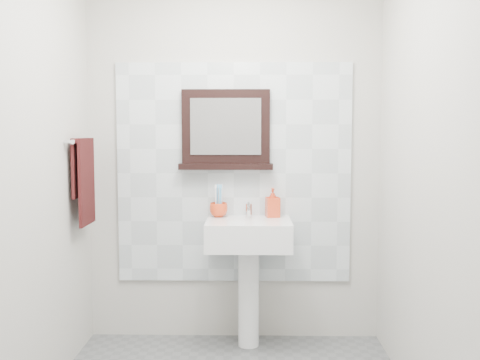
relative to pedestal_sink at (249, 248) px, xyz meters
name	(u,v)px	position (x,y,z in m)	size (l,w,h in m)	color
back_wall	(234,159)	(-0.10, 0.23, 0.57)	(2.00, 0.01, 2.50)	#B8B5AF
front_wall	(212,195)	(-0.10, -1.97, 0.57)	(2.00, 0.01, 2.50)	#B8B5AF
left_wall	(25,169)	(-1.10, -0.87, 0.57)	(0.01, 2.20, 2.50)	#B8B5AF
right_wall	(432,170)	(0.90, -0.87, 0.57)	(0.01, 2.20, 2.50)	#B8B5AF
splashback	(234,173)	(-0.10, 0.21, 0.47)	(1.60, 0.02, 1.50)	silver
pedestal_sink	(249,248)	(0.00, 0.00, 0.00)	(0.55, 0.44, 0.96)	white
toothbrush_cup	(219,210)	(-0.20, 0.13, 0.23)	(0.12, 0.12, 0.10)	red
toothbrushes	(219,199)	(-0.20, 0.13, 0.31)	(0.05, 0.04, 0.21)	white
soap_dispenser	(273,202)	(0.16, 0.13, 0.28)	(0.09, 0.09, 0.20)	red
framed_mirror	(226,132)	(-0.16, 0.19, 0.76)	(0.63, 0.11, 0.54)	black
towel_bar	(82,141)	(-1.05, -0.10, 0.70)	(0.07, 0.40, 0.03)	silver
hand_towel	(84,175)	(-1.04, -0.10, 0.49)	(0.06, 0.30, 0.55)	black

